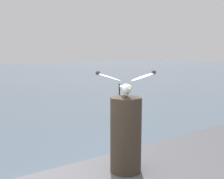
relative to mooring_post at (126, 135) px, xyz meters
name	(u,v)px	position (x,y,z in m)	size (l,w,h in m)	color
mooring_post	(126,135)	(0.00, 0.00, 0.00)	(0.31, 0.31, 0.76)	#382D23
seagull	(126,84)	(0.00, 0.00, 0.51)	(0.57, 0.39, 0.27)	tan
channel_buoy	(119,108)	(3.67, 5.21, -1.08)	(0.56, 0.56, 1.33)	green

